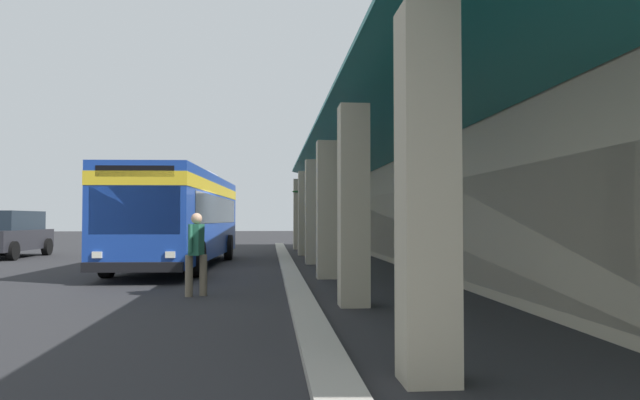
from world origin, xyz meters
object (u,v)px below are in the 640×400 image
(transit_bus, at_px, (181,213))
(potted_palm, at_px, (309,238))
(parked_suv_charcoal, at_px, (8,234))
(pedestrian, at_px, (196,249))

(transit_bus, bearing_deg, potted_palm, 146.08)
(parked_suv_charcoal, xyz_separation_m, pedestrian, (12.87, 9.42, -0.02))
(parked_suv_charcoal, distance_m, potted_palm, 13.02)
(transit_bus, relative_size, potted_palm, 3.60)
(transit_bus, distance_m, parked_suv_charcoal, 9.49)
(parked_suv_charcoal, bearing_deg, transit_bus, 56.94)
(transit_bus, xyz_separation_m, parked_suv_charcoal, (-5.16, -7.92, -0.84))
(transit_bus, height_order, pedestrian, transit_bus)
(pedestrian, height_order, potted_palm, potted_palm)
(parked_suv_charcoal, relative_size, pedestrian, 2.76)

